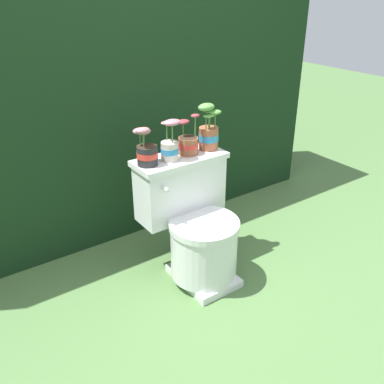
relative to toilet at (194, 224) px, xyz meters
The scene contains 7 objects.
ground_plane 0.34m from the toilet, 133.24° to the right, with size 12.00×12.00×0.00m, color #4C703D.
hedge_backdrop 1.04m from the toilet, 94.30° to the left, with size 2.98×0.70×1.58m.
toilet is the anchor object (origin of this frame).
potted_plant_left 0.50m from the toilet, 144.29° to the left, with size 0.12×0.13×0.21m.
potted_plant_midleft 0.46m from the toilet, 119.12° to the left, with size 0.11×0.11×0.23m.
potted_plant_middle 0.45m from the toilet, 66.90° to the left, with size 0.13×0.12×0.22m.
potted_plant_midright 0.52m from the toilet, 35.55° to the left, with size 0.13×0.11×0.27m.
Camera 1 is at (-1.12, -1.60, 1.56)m, focal length 40.00 mm.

